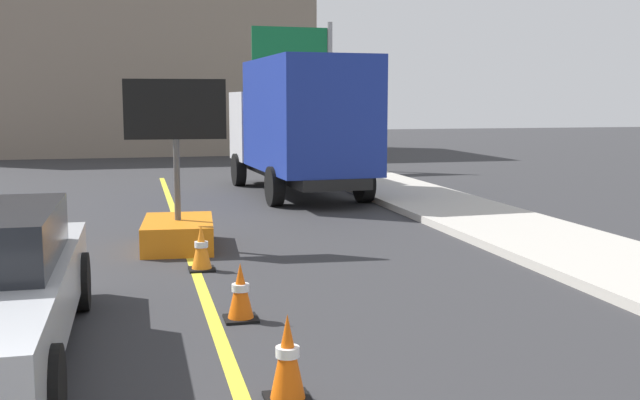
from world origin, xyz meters
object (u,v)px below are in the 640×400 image
(arrow_board_trailer, at_px, (178,218))
(traffic_cone_mid_lane, at_px, (288,359))
(traffic_cone_far_lane, at_px, (241,292))
(traffic_cone_curbside, at_px, (201,248))
(highway_guide_sign, at_px, (308,69))
(box_truck, at_px, (299,123))

(arrow_board_trailer, xyz_separation_m, traffic_cone_mid_lane, (0.48, -6.55, -0.13))
(traffic_cone_far_lane, distance_m, traffic_cone_curbside, 2.52)
(traffic_cone_mid_lane, xyz_separation_m, traffic_cone_curbside, (-0.26, 4.79, -0.03))
(arrow_board_trailer, relative_size, traffic_cone_far_lane, 4.28)
(arrow_board_trailer, height_order, traffic_cone_mid_lane, arrow_board_trailer)
(traffic_cone_far_lane, bearing_deg, arrow_board_trailer, 95.64)
(highway_guide_sign, relative_size, traffic_cone_curbside, 7.76)
(traffic_cone_mid_lane, distance_m, traffic_cone_far_lane, 2.28)
(highway_guide_sign, bearing_deg, traffic_cone_curbside, -108.59)
(traffic_cone_mid_lane, height_order, traffic_cone_curbside, traffic_cone_mid_lane)
(box_truck, xyz_separation_m, traffic_cone_curbside, (-3.14, -7.95, -1.50))
(arrow_board_trailer, bearing_deg, traffic_cone_curbside, -82.84)
(traffic_cone_mid_lane, distance_m, traffic_cone_curbside, 4.80)
(box_truck, xyz_separation_m, traffic_cone_mid_lane, (-2.88, -12.74, -1.46))
(box_truck, relative_size, traffic_cone_curbside, 10.54)
(highway_guide_sign, height_order, traffic_cone_far_lane, highway_guide_sign)
(traffic_cone_mid_lane, bearing_deg, arrow_board_trailer, 94.17)
(traffic_cone_mid_lane, relative_size, traffic_cone_curbside, 1.10)
(arrow_board_trailer, bearing_deg, traffic_cone_mid_lane, -85.83)
(arrow_board_trailer, xyz_separation_m, box_truck, (3.36, 6.20, 1.33))
(highway_guide_sign, xyz_separation_m, traffic_cone_curbside, (-4.89, -14.54, -3.11))
(arrow_board_trailer, relative_size, traffic_cone_curbside, 4.19)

